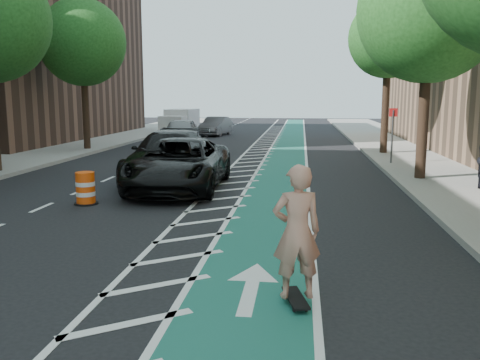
# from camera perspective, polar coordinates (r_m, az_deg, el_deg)

# --- Properties ---
(ground) EXTENTS (120.00, 120.00, 0.00)m
(ground) POSITION_cam_1_polar(r_m,az_deg,el_deg) (11.33, -12.71, -6.10)
(ground) COLOR black
(ground) RESTS_ON ground
(bike_lane) EXTENTS (2.00, 90.00, 0.01)m
(bike_lane) POSITION_cam_1_polar(r_m,az_deg,el_deg) (20.51, 4.74, 1.02)
(bike_lane) COLOR #1C6352
(bike_lane) RESTS_ON ground
(buffer_strip) EXTENTS (1.40, 90.00, 0.01)m
(buffer_strip) POSITION_cam_1_polar(r_m,az_deg,el_deg) (20.61, 0.57, 1.10)
(buffer_strip) COLOR silver
(buffer_strip) RESTS_ON ground
(sidewalk_right) EXTENTS (5.00, 90.00, 0.15)m
(sidewalk_right) POSITION_cam_1_polar(r_m,az_deg,el_deg) (21.28, 22.52, 0.83)
(sidewalk_right) COLOR gray
(sidewalk_right) RESTS_ON ground
(curb_right) EXTENTS (0.12, 90.00, 0.16)m
(curb_right) POSITION_cam_1_polar(r_m,az_deg,el_deg) (20.75, 16.00, 0.99)
(curb_right) COLOR gray
(curb_right) RESTS_ON ground
(curb_left) EXTENTS (0.12, 90.00, 0.16)m
(curb_left) POSITION_cam_1_polar(r_m,az_deg,el_deg) (23.15, -20.97, 1.57)
(curb_left) COLOR gray
(curb_left) RESTS_ON ground
(tree_r_c) EXTENTS (4.20, 4.20, 7.90)m
(tree_r_c) POSITION_cam_1_polar(r_m,az_deg,el_deg) (18.95, 20.45, 17.30)
(tree_r_c) COLOR #382619
(tree_r_c) RESTS_ON ground
(tree_r_d) EXTENTS (4.20, 4.20, 7.90)m
(tree_r_d) POSITION_cam_1_polar(r_m,az_deg,el_deg) (26.75, 16.36, 15.02)
(tree_r_d) COLOR #382619
(tree_r_d) RESTS_ON ground
(tree_l_d) EXTENTS (4.20, 4.20, 7.90)m
(tree_l_d) POSITION_cam_1_polar(r_m,az_deg,el_deg) (28.87, -17.51, 14.53)
(tree_l_d) COLOR #382619
(tree_l_d) RESTS_ON ground
(sign_post) EXTENTS (0.35, 0.08, 2.47)m
(sign_post) POSITION_cam_1_polar(r_m,az_deg,el_deg) (22.67, 16.73, 4.88)
(sign_post) COLOR #4C4C4C
(sign_post) RESTS_ON ground
(skateboard) EXTENTS (0.43, 0.87, 0.11)m
(skateboard) POSITION_cam_1_polar(r_m,az_deg,el_deg) (7.59, 6.25, -13.04)
(skateboard) COLOR black
(skateboard) RESTS_ON ground
(skateboarder) EXTENTS (0.80, 0.62, 1.94)m
(skateboarder) POSITION_cam_1_polar(r_m,az_deg,el_deg) (7.27, 6.39, -5.81)
(skateboarder) COLOR tan
(skateboarder) RESTS_ON skateboard
(suv_near) EXTENTS (2.82, 5.93, 1.64)m
(suv_near) POSITION_cam_1_polar(r_m,az_deg,el_deg) (16.47, -6.83, 1.78)
(suv_near) COLOR black
(suv_near) RESTS_ON ground
(suv_far) EXTENTS (2.56, 6.02, 1.73)m
(suv_far) POSITION_cam_1_polar(r_m,az_deg,el_deg) (18.51, -7.90, 2.74)
(suv_far) COLOR black
(suv_far) RESTS_ON ground
(car_silver) EXTENTS (2.31, 4.97, 1.65)m
(car_silver) POSITION_cam_1_polar(r_m,az_deg,el_deg) (31.53, -6.67, 5.41)
(car_silver) COLOR gray
(car_silver) RESTS_ON ground
(car_grey) EXTENTS (2.07, 4.47, 1.42)m
(car_grey) POSITION_cam_1_polar(r_m,az_deg,el_deg) (39.11, -2.72, 6.06)
(car_grey) COLOR #525156
(car_grey) RESTS_ON ground
(box_truck) EXTENTS (2.46, 4.77, 1.91)m
(box_truck) POSITION_cam_1_polar(r_m,az_deg,el_deg) (42.16, -6.76, 6.48)
(box_truck) COLOR silver
(box_truck) RESTS_ON ground
(barrel_a) EXTENTS (0.66, 0.66, 0.90)m
(barrel_a) POSITION_cam_1_polar(r_m,az_deg,el_deg) (14.76, -16.95, -0.98)
(barrel_a) COLOR #F04B0C
(barrel_a) RESTS_ON ground
(barrel_b) EXTENTS (0.76, 0.76, 1.03)m
(barrel_b) POSITION_cam_1_polar(r_m,az_deg,el_deg) (22.83, -7.21, 3.05)
(barrel_b) COLOR #FF660D
(barrel_b) RESTS_ON ground
(barrel_c) EXTENTS (0.74, 0.74, 1.01)m
(barrel_c) POSITION_cam_1_polar(r_m,az_deg,el_deg) (25.97, -9.66, 3.73)
(barrel_c) COLOR #E3440B
(barrel_c) RESTS_ON ground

